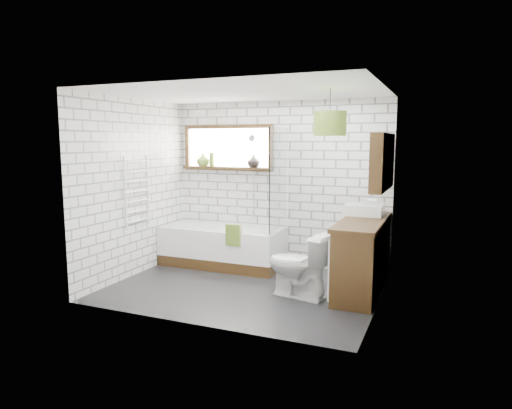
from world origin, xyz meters
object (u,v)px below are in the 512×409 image
at_px(basin, 364,210).
at_px(toilet, 299,265).
at_px(bathtub, 223,246).
at_px(pendant, 330,124).
at_px(vanity, 363,255).

distance_m(basin, toilet, 1.24).
bearing_deg(basin, toilet, -125.18).
distance_m(bathtub, toilet, 1.78).
bearing_deg(pendant, bathtub, 151.85).
distance_m(bathtub, pendant, 2.79).
xyz_separation_m(vanity, toilet, (-0.69, -0.53, -0.06)).
distance_m(vanity, basin, 0.65).
bearing_deg(toilet, basin, 156.32).
distance_m(basin, pendant, 1.48).
distance_m(bathtub, basin, 2.25).
xyz_separation_m(bathtub, pendant, (1.88, -1.01, 1.80)).
height_order(basin, toilet, basin).
bearing_deg(vanity, basin, 99.42).
bearing_deg(bathtub, vanity, -10.59).
bearing_deg(basin, bathtub, 178.67).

